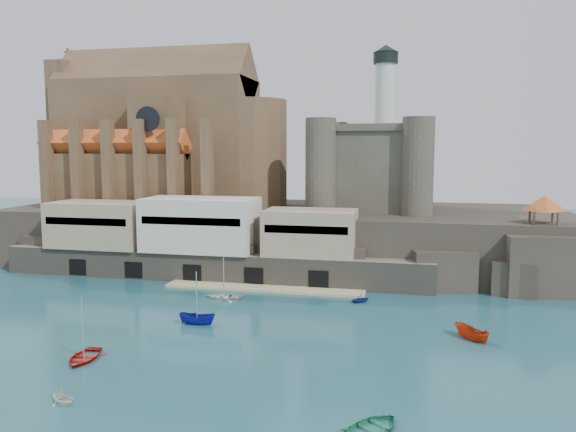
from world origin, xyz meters
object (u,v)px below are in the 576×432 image
(church, at_px, (166,142))
(castle_keep, at_px, (372,163))
(boat_2, at_px, (197,324))
(boat_1, at_px, (62,402))
(boat_0, at_px, (84,360))
(pavilion, at_px, (544,205))

(church, distance_m, castle_keep, 40.39)
(castle_keep, height_order, boat_2, castle_keep)
(church, xyz_separation_m, boat_2, (22.68, -41.80, -22.13))
(church, distance_m, boat_2, 52.45)
(boat_1, bearing_deg, boat_0, 44.96)
(boat_1, bearing_deg, boat_2, 14.67)
(castle_keep, bearing_deg, boat_0, -114.09)
(boat_2, bearing_deg, pavilion, -57.35)
(boat_0, xyz_separation_m, boat_2, (6.72, 13.21, 0.00))
(boat_1, distance_m, boat_2, 22.27)
(castle_keep, relative_size, boat_1, 11.02)
(boat_1, bearing_deg, church, 39.71)
(church, relative_size, pavilion, 7.34)
(pavilion, xyz_separation_m, boat_2, (-43.45, -25.95, -12.73))
(church, bearing_deg, boat_1, -72.95)
(boat_2, bearing_deg, church, 30.28)
(church, height_order, boat_1, church)
(pavilion, distance_m, boat_1, 68.06)
(church, xyz_separation_m, boat_1, (19.58, -63.85, -22.13))
(church, relative_size, boat_1, 17.67)
(castle_keep, relative_size, boat_2, 6.37)
(pavilion, bearing_deg, church, 166.52)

